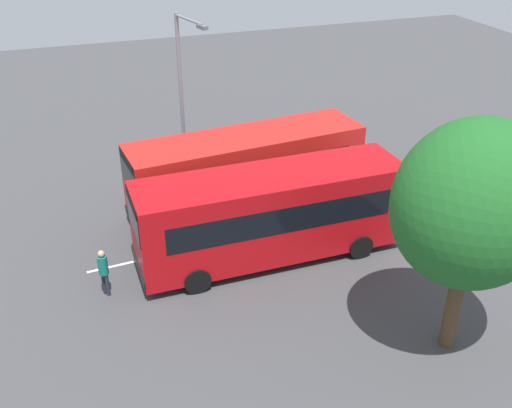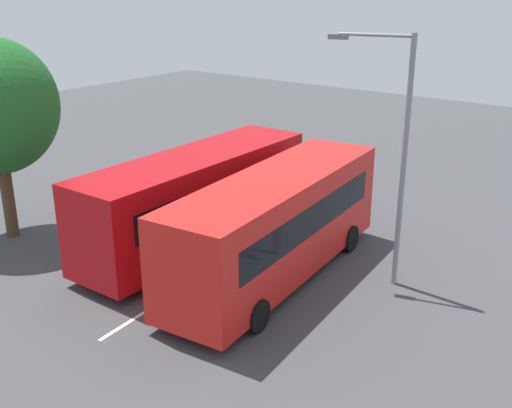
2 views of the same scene
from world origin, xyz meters
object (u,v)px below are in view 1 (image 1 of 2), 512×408
at_px(depot_tree, 474,205).
at_px(pedestrian, 103,269).
at_px(street_lamp, 184,92).
at_px(bus_center_left, 270,213).
at_px(bus_far_left, 246,170).

bearing_deg(depot_tree, pedestrian, -31.61).
height_order(pedestrian, depot_tree, depot_tree).
distance_m(pedestrian, street_lamp, 8.77).
distance_m(bus_center_left, pedestrian, 5.92).
height_order(bus_center_left, depot_tree, depot_tree).
distance_m(bus_center_left, street_lamp, 7.09).
relative_size(bus_far_left, depot_tree, 1.37).
distance_m(bus_far_left, depot_tree, 10.46).
bearing_deg(pedestrian, bus_center_left, -32.81).
relative_size(bus_center_left, depot_tree, 1.35).
relative_size(bus_far_left, bus_center_left, 1.02).
height_order(street_lamp, depot_tree, street_lamp).
bearing_deg(street_lamp, bus_far_left, 15.80).
bearing_deg(bus_center_left, street_lamp, -78.16).
height_order(bus_far_left, bus_center_left, same).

